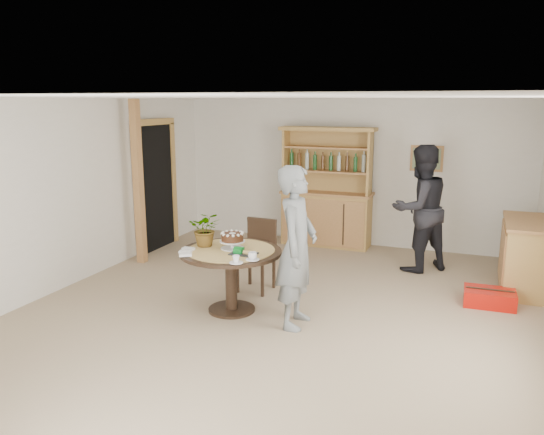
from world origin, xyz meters
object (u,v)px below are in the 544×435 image
at_px(hutch, 327,206).
at_px(teen_boy, 297,247).
at_px(sideboard, 524,255).
at_px(dining_table, 231,262).
at_px(adult_person, 420,209).
at_px(red_suitcase, 489,298).
at_px(dining_chair, 258,250).

bearing_deg(hutch, teen_boy, -79.98).
bearing_deg(sideboard, dining_table, -147.73).
distance_m(hutch, adult_person, 1.88).
xyz_separation_m(adult_person, red_suitcase, (1.00, -1.14, -0.83)).
xyz_separation_m(hutch, red_suitcase, (2.64, -2.02, -0.59)).
height_order(hutch, red_suitcase, hutch).
distance_m(dining_chair, teen_boy, 1.31).
bearing_deg(adult_person, dining_table, 8.52).
distance_m(dining_table, dining_chair, 0.83).
distance_m(dining_chair, red_suitcase, 2.95).
xyz_separation_m(hutch, adult_person, (1.64, -0.88, 0.24)).
bearing_deg(teen_boy, dining_chair, 39.52).
relative_size(dining_chair, adult_person, 0.51).
xyz_separation_m(sideboard, red_suitcase, (-0.40, -0.78, -0.37)).
bearing_deg(red_suitcase, sideboard, 61.04).
distance_m(dining_table, teen_boy, 0.91).
relative_size(teen_boy, adult_person, 0.97).
bearing_deg(sideboard, red_suitcase, -117.12).
height_order(adult_person, red_suitcase, adult_person).
bearing_deg(red_suitcase, teen_boy, -147.39).
distance_m(sideboard, dining_table, 3.89).
distance_m(dining_table, red_suitcase, 3.21).
height_order(dining_chair, adult_person, adult_person).
distance_m(dining_table, adult_person, 3.10).
xyz_separation_m(hutch, dining_table, (-0.25, -3.32, -0.08)).
relative_size(sideboard, dining_table, 1.05).
xyz_separation_m(hutch, sideboard, (3.04, -1.24, -0.22)).
relative_size(teen_boy, red_suitcase, 2.94).
bearing_deg(dining_chair, dining_table, -87.28).
bearing_deg(hutch, sideboard, -22.21).
bearing_deg(hutch, red_suitcase, -37.36).
relative_size(dining_chair, teen_boy, 0.52).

